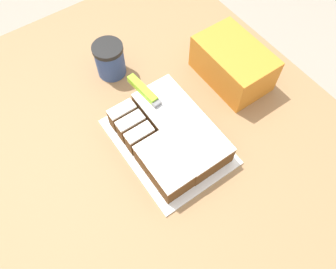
% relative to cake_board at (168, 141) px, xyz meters
% --- Properties ---
extents(ground_plane, '(8.00, 8.00, 0.00)m').
position_rel_cake_board_xyz_m(ground_plane, '(0.00, -0.03, -0.91)').
color(ground_plane, '#9E9384').
extents(countertop, '(1.40, 1.10, 0.90)m').
position_rel_cake_board_xyz_m(countertop, '(0.00, -0.03, -0.45)').
color(countertop, '#936D47').
rests_on(countertop, ground_plane).
extents(cake_board, '(0.36, 0.27, 0.01)m').
position_rel_cake_board_xyz_m(cake_board, '(0.00, 0.00, 0.00)').
color(cake_board, white).
rests_on(cake_board, countertop).
extents(cake, '(0.31, 0.22, 0.07)m').
position_rel_cake_board_xyz_m(cake, '(0.01, 0.00, 0.04)').
color(cake, brown).
rests_on(cake, cake_board).
extents(knife, '(0.28, 0.05, 0.02)m').
position_rel_cake_board_xyz_m(knife, '(-0.12, 0.01, 0.08)').
color(knife, silver).
rests_on(knife, cake).
extents(coffee_cup, '(0.10, 0.10, 0.11)m').
position_rel_cake_board_xyz_m(coffee_cup, '(-0.32, 0.00, 0.05)').
color(coffee_cup, '#334C8C').
rests_on(coffee_cup, countertop).
extents(storage_box, '(0.24, 0.16, 0.12)m').
position_rel_cake_board_xyz_m(storage_box, '(-0.08, 0.31, 0.06)').
color(storage_box, orange).
rests_on(storage_box, countertop).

